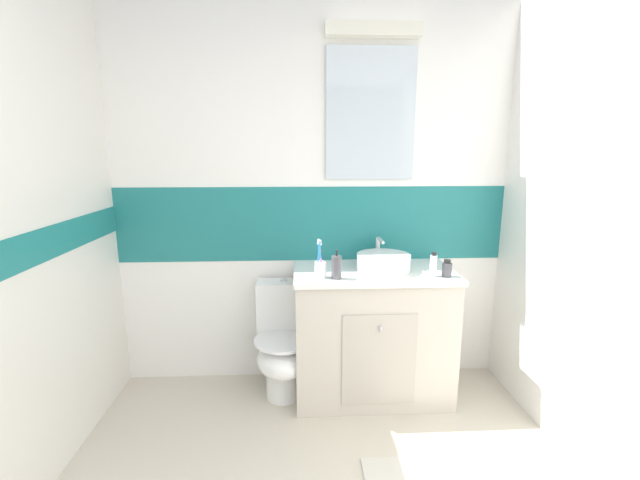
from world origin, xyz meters
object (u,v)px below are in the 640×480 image
Objects in this scene: lotion_bottle_short at (447,269)px; toilet at (284,344)px; deodorant_spray_can at (433,265)px; soap_dispenser at (336,267)px; sink_basin at (383,262)px; toothbrush_cup at (320,267)px.

toilet is at bearing 169.53° from lotion_bottle_short.
lotion_bottle_short reaches higher than toilet.
toilet is at bearing 168.85° from deodorant_spray_can.
toilet is 0.68m from soap_dispenser.
deodorant_spray_can is at bearing -29.26° from sink_basin.
toothbrush_cup is 0.75m from lotion_bottle_short.
soap_dispenser is 0.66m from lotion_bottle_short.
sink_basin reaches higher than toilet.
deodorant_spray_can is (0.90, -0.18, 0.57)m from toilet.
lotion_bottle_short is at bearing -23.81° from sink_basin.
sink_basin is 2.15× the size of soap_dispenser.
soap_dispenser reaches higher than toilet.
soap_dispenser is (0.09, -0.03, 0.01)m from toothbrush_cup.
deodorant_spray_can is (0.67, -0.02, 0.01)m from toothbrush_cup.
sink_basin is 1.64× the size of toothbrush_cup.
lotion_bottle_short is (0.98, -0.18, 0.55)m from toilet.
toilet is 0.63m from toothbrush_cup.
sink_basin is at bearing -2.43° from toilet.
sink_basin is at bearing 18.49° from toothbrush_cup.
soap_dispenser is at bearing -179.26° from lotion_bottle_short.
sink_basin reaches higher than soap_dispenser.
toothbrush_cup reaches higher than sink_basin.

